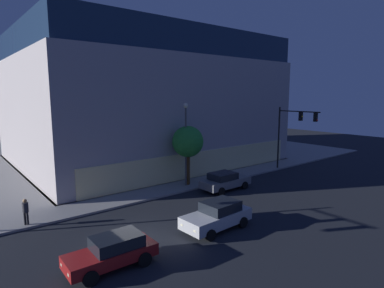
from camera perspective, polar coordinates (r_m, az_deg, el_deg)
ground_plane at (r=19.57m, az=-9.62°, el=-16.52°), size 120.00×120.00×0.00m
sidewalk_corner at (r=52.49m, az=-28.87°, el=-1.37°), size 80.00×60.00×0.15m
modern_building at (r=42.30m, az=-9.37°, el=7.58°), size 29.04×25.84×15.18m
traffic_light_far_corner at (r=35.83m, az=17.55°, el=3.07°), size 0.35×4.84×6.84m
street_lamp_sidewalk at (r=28.43m, az=-1.12°, el=1.81°), size 0.44×0.44×7.46m
sidewalk_tree at (r=28.90m, az=-0.76°, el=0.36°), size 2.85×2.85×5.41m
pedestrian_waiting at (r=23.09m, az=-27.58°, el=-10.33°), size 0.36×0.36×1.70m
car_red at (r=16.75m, az=-13.95°, el=-18.09°), size 4.37×2.02×1.56m
car_silver at (r=20.49m, az=4.54°, el=-12.57°), size 4.71×2.30×1.71m
car_grey at (r=28.52m, az=5.88°, el=-6.54°), size 4.69×2.20×1.57m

